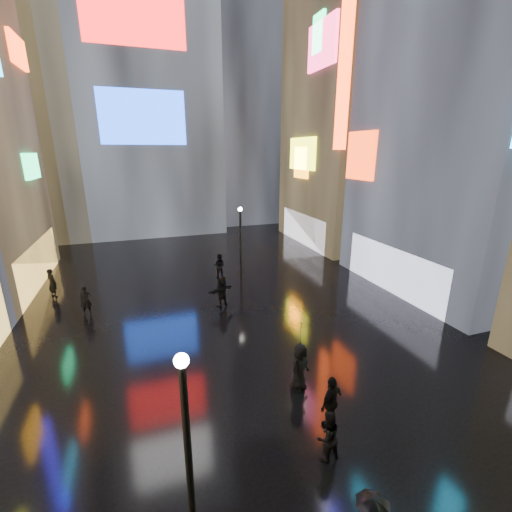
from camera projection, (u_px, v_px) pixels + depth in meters
name	position (u px, v px, depth m)	size (l,w,h in m)	color
ground	(216.00, 296.00, 21.97)	(140.00, 140.00, 0.00)	black
building_right_mid	(489.00, 41.00, 19.79)	(10.28, 13.70, 30.00)	black
building_right_far	(356.00, 94.00, 31.84)	(10.28, 12.00, 28.00)	black
tower_main	(133.00, 33.00, 36.56)	(16.00, 14.20, 42.00)	black
tower_flank_right	(237.00, 84.00, 43.27)	(12.00, 12.00, 34.00)	black
tower_flank_left	(24.00, 108.00, 33.73)	(10.00, 10.00, 26.00)	black
lamp_near	(188.00, 447.00, 7.18)	(0.30, 0.30, 5.20)	black
lamp_far	(241.00, 239.00, 24.26)	(0.30, 0.30, 5.20)	black
pedestrian_1	(328.00, 436.00, 10.12)	(0.80, 0.62, 1.64)	black
pedestrian_3	(331.00, 402.00, 11.35)	(1.09, 0.45, 1.86)	black
pedestrian_4	(299.00, 367.00, 13.17)	(0.93, 0.60, 1.90)	black
pedestrian_5	(222.00, 292.00, 20.25)	(1.71, 0.55, 1.85)	black
pedestrian_6	(86.00, 301.00, 19.17)	(0.63, 0.41, 1.73)	black
pedestrian_7	(219.00, 266.00, 24.86)	(0.87, 0.68, 1.80)	black
umbrella_1	(372.00, 509.00, 7.05)	(0.69, 0.69, 0.61)	black
umbrella_2	(301.00, 334.00, 12.75)	(1.04, 1.06, 0.95)	black
pedestrian_8	(52.00, 283.00, 21.55)	(0.68, 0.45, 1.88)	black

